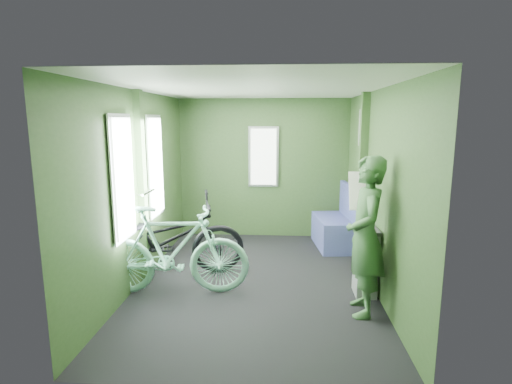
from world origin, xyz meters
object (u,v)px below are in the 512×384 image
bicycle_black (167,277)px  bench_seat (335,229)px  waste_box (366,262)px  bicycle_mint (173,294)px  passenger (365,236)px

bicycle_black → bench_seat: (2.27, 1.39, 0.29)m
waste_box → bench_seat: bench_seat is taller
bicycle_mint → passenger: passenger is taller
bicycle_mint → waste_box: (2.17, 0.16, 0.39)m
bicycle_mint → bench_seat: bearing=-52.7°
bicycle_mint → passenger: 2.23m
passenger → waste_box: (0.11, 0.44, -0.43)m
bicycle_mint → passenger: bearing=-103.0°
bicycle_black → bicycle_mint: bearing=-170.9°
bicycle_black → bicycle_mint: size_ratio=1.13×
waste_box → bicycle_mint: bearing=-175.9°
passenger → bicycle_mint: bearing=-96.8°
bicycle_black → bench_seat: 2.67m
waste_box → bench_seat: size_ratio=0.78×
passenger → waste_box: passenger is taller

